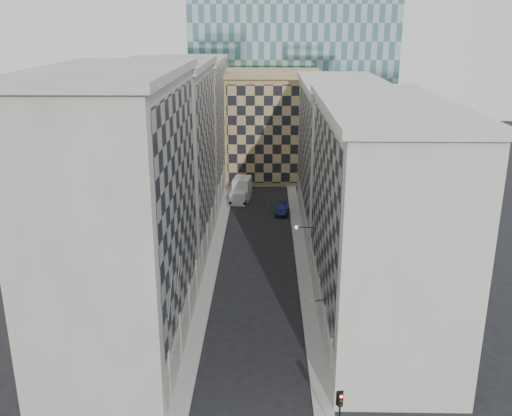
# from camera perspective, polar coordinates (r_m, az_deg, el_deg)

# --- Properties ---
(sidewalk_west) EXTENTS (1.50, 100.00, 0.15)m
(sidewalk_west) POSITION_cam_1_polar(r_m,az_deg,el_deg) (68.59, -4.24, -4.96)
(sidewalk_west) COLOR gray
(sidewalk_west) RESTS_ON ground
(sidewalk_east) EXTENTS (1.50, 100.00, 0.15)m
(sidewalk_east) POSITION_cam_1_polar(r_m,az_deg,el_deg) (68.44, 4.58, -5.02)
(sidewalk_east) COLOR gray
(sidewalk_east) RESTS_ON ground
(bldg_left_a) EXTENTS (10.80, 22.80, 23.70)m
(bldg_left_a) POSITION_cam_1_polar(r_m,az_deg,el_deg) (47.83, -13.35, -0.80)
(bldg_left_a) COLOR gray
(bldg_left_a) RESTS_ON ground
(bldg_left_b) EXTENTS (10.80, 22.80, 22.70)m
(bldg_left_b) POSITION_cam_1_polar(r_m,az_deg,el_deg) (68.65, -8.94, 4.78)
(bldg_left_b) COLOR gray
(bldg_left_b) RESTS_ON ground
(bldg_left_c) EXTENTS (10.80, 22.80, 21.70)m
(bldg_left_c) POSITION_cam_1_polar(r_m,az_deg,el_deg) (90.04, -6.57, 7.74)
(bldg_left_c) COLOR gray
(bldg_left_c) RESTS_ON ground
(bldg_right_a) EXTENTS (10.80, 26.80, 20.70)m
(bldg_right_a) POSITION_cam_1_polar(r_m,az_deg,el_deg) (51.56, 12.08, -1.08)
(bldg_right_a) COLOR #B3AEA4
(bldg_right_a) RESTS_ON ground
(bldg_right_b) EXTENTS (10.80, 28.80, 19.70)m
(bldg_right_b) POSITION_cam_1_polar(r_m,az_deg,el_deg) (77.35, 8.44, 5.20)
(bldg_right_b) COLOR #B3AEA4
(bldg_right_b) RESTS_ON ground
(tan_block) EXTENTS (16.80, 14.80, 18.80)m
(tan_block) POSITION_cam_1_polar(r_m,az_deg,el_deg) (102.20, 1.65, 8.30)
(tan_block) COLOR #9D8153
(tan_block) RESTS_ON ground
(church_tower) EXTENTS (7.20, 7.20, 51.50)m
(church_tower) POSITION_cam_1_polar(r_m,az_deg,el_deg) (114.78, 0.62, 18.18)
(church_tower) COLOR #2B2822
(church_tower) RESTS_ON ground
(flagpoles_left) EXTENTS (0.10, 6.33, 2.33)m
(flagpoles_left) POSITION_cam_1_polar(r_m,az_deg,el_deg) (43.72, -8.17, -7.74)
(flagpoles_left) COLOR gray
(flagpoles_left) RESTS_ON ground
(bracket_lamp) EXTENTS (1.98, 0.36, 0.36)m
(bracket_lamp) POSITION_cam_1_polar(r_m,az_deg,el_deg) (60.56, 4.22, -1.93)
(bracket_lamp) COLOR black
(bracket_lamp) RESTS_ON ground
(traffic_light) EXTENTS (0.49, 0.45, 3.93)m
(traffic_light) POSITION_cam_1_polar(r_m,az_deg,el_deg) (39.89, 8.39, -19.06)
(traffic_light) COLOR black
(traffic_light) RESTS_ON sidewalk_east
(box_truck) EXTENTS (3.33, 6.52, 3.42)m
(box_truck) POSITION_cam_1_polar(r_m,az_deg,el_deg) (89.96, -1.49, 1.72)
(box_truck) COLOR silver
(box_truck) RESTS_ON ground
(dark_car) EXTENTS (1.96, 4.74, 1.53)m
(dark_car) POSITION_cam_1_polar(r_m,az_deg,el_deg) (83.78, 2.59, -0.06)
(dark_car) COLOR #11153E
(dark_car) RESTS_ON ground
(shop_sign) EXTENTS (1.30, 0.79, 0.89)m
(shop_sign) POSITION_cam_1_polar(r_m,az_deg,el_deg) (49.80, 5.59, -9.61)
(shop_sign) COLOR black
(shop_sign) RESTS_ON ground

